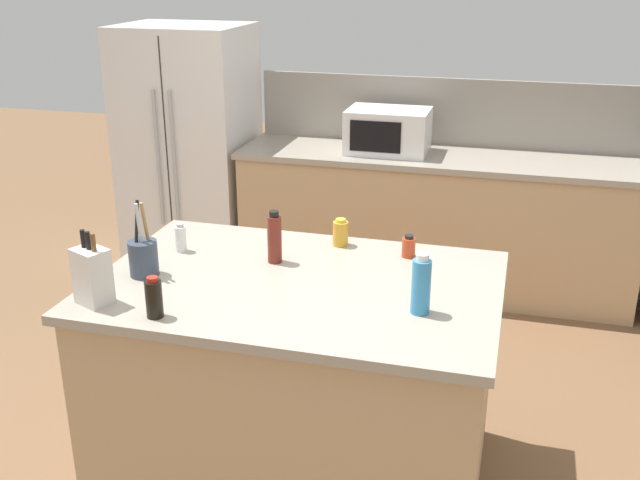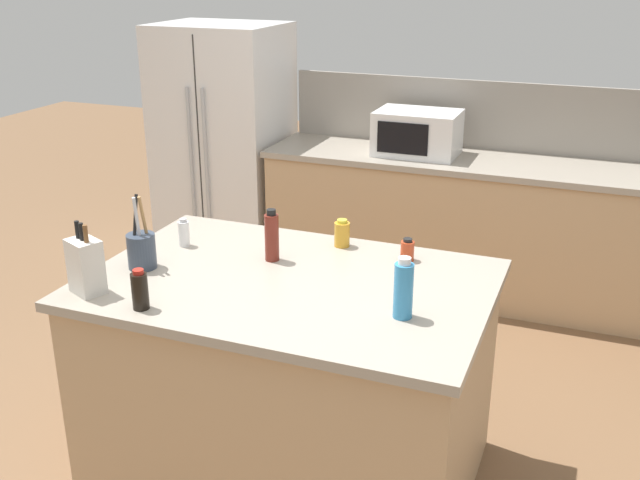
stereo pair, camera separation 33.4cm
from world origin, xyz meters
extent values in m
plane|color=brown|center=(0.00, 0.00, 0.00)|extent=(14.00, 14.00, 0.00)
cube|color=tan|center=(0.30, 2.20, 0.45)|extent=(2.63, 0.62, 0.90)
cube|color=#9E9384|center=(0.30, 2.20, 0.92)|extent=(2.67, 0.66, 0.04)
cube|color=gray|center=(0.30, 2.52, 1.17)|extent=(2.63, 0.03, 0.46)
cube|color=tan|center=(0.00, 0.00, 0.45)|extent=(1.58, 1.05, 0.90)
cube|color=#9E9384|center=(0.00, 0.00, 0.92)|extent=(1.64, 1.11, 0.04)
cube|color=white|center=(-1.52, 2.25, 0.87)|extent=(0.89, 0.72, 1.73)
cube|color=#2D2D2D|center=(-1.52, 1.89, 0.87)|extent=(0.01, 0.00, 1.65)
cylinder|color=#ADB2B7|center=(-1.58, 1.87, 0.87)|extent=(0.02, 0.02, 0.95)
cylinder|color=#ADB2B7|center=(-1.46, 1.87, 0.87)|extent=(0.02, 0.02, 0.95)
cube|color=white|center=(-0.04, 2.20, 1.08)|extent=(0.54, 0.38, 0.29)
cube|color=black|center=(-0.09, 2.01, 1.08)|extent=(0.33, 0.01, 0.20)
cube|color=beige|center=(-0.69, -0.40, 1.05)|extent=(0.16, 0.14, 0.22)
cylinder|color=black|center=(-0.72, -0.39, 1.20)|extent=(0.02, 0.02, 0.07)
cylinder|color=black|center=(-0.69, -0.40, 1.20)|extent=(0.02, 0.02, 0.07)
cylinder|color=brown|center=(-0.66, -0.41, 1.20)|extent=(0.02, 0.02, 0.07)
cylinder|color=#333D4C|center=(-0.63, -0.11, 1.02)|extent=(0.12, 0.12, 0.15)
cylinder|color=olive|center=(-0.61, -0.10, 1.17)|extent=(0.01, 0.05, 0.18)
cylinder|color=black|center=(-0.65, -0.11, 1.17)|extent=(0.01, 0.05, 0.18)
cylinder|color=#B2B2B7|center=(-0.63, -0.13, 1.17)|extent=(0.01, 0.03, 0.18)
cylinder|color=#B73D1E|center=(0.40, 0.38, 0.98)|extent=(0.06, 0.06, 0.09)
cylinder|color=black|center=(0.40, 0.38, 1.03)|extent=(0.04, 0.04, 0.02)
cylinder|color=silver|center=(-0.60, 0.18, 1.00)|extent=(0.05, 0.05, 0.12)
cylinder|color=#B2B2B7|center=(-0.60, 0.18, 1.06)|extent=(0.03, 0.03, 0.02)
cylinder|color=maroon|center=(-0.15, 0.17, 1.04)|extent=(0.06, 0.06, 0.21)
cylinder|color=black|center=(-0.15, 0.17, 1.16)|extent=(0.04, 0.04, 0.02)
cylinder|color=#3384BC|center=(0.52, -0.15, 1.05)|extent=(0.07, 0.07, 0.21)
cylinder|color=white|center=(0.52, -0.15, 1.16)|extent=(0.05, 0.05, 0.03)
cylinder|color=black|center=(-0.41, -0.44, 1.01)|extent=(0.06, 0.06, 0.14)
cylinder|color=#B22319|center=(-0.41, -0.44, 1.09)|extent=(0.04, 0.04, 0.02)
cylinder|color=gold|center=(0.07, 0.44, 1.00)|extent=(0.07, 0.07, 0.11)
cylinder|color=gold|center=(0.07, 0.44, 1.06)|extent=(0.05, 0.05, 0.02)
camera|label=1|loc=(0.83, -2.66, 2.19)|focal=42.00mm
camera|label=2|loc=(1.15, -2.56, 2.19)|focal=42.00mm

